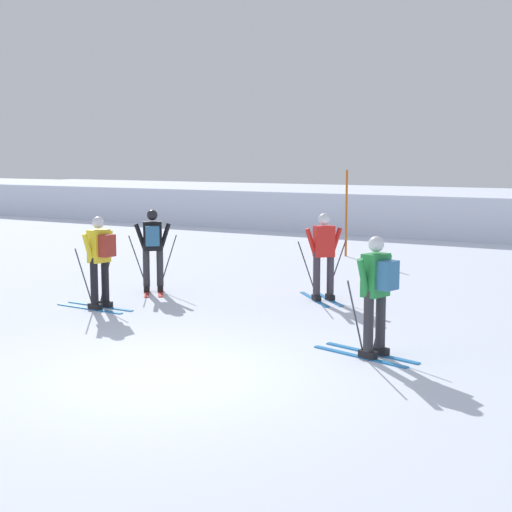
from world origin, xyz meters
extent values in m
plane|color=silver|center=(0.00, 0.00, 0.00)|extent=(120.00, 120.00, 0.00)
cube|color=#237AC6|center=(-3.89, 2.64, 0.01)|extent=(1.60, 0.16, 0.02)
cube|color=#237AC6|center=(-3.87, 2.92, 0.01)|extent=(1.60, 0.16, 0.02)
cube|color=black|center=(-3.74, 2.64, 0.07)|extent=(0.26, 0.13, 0.10)
cube|color=black|center=(-3.72, 2.92, 0.07)|extent=(0.26, 0.13, 0.10)
cylinder|color=black|center=(-3.74, 2.64, 0.55)|extent=(0.14, 0.14, 0.85)
cylinder|color=black|center=(-3.72, 2.92, 0.55)|extent=(0.14, 0.14, 0.85)
cube|color=yellow|center=(-3.73, 2.78, 1.17)|extent=(0.26, 0.39, 0.60)
cylinder|color=yellow|center=(-3.76, 2.53, 1.16)|extent=(0.10, 0.26, 0.55)
cylinder|color=yellow|center=(-3.74, 3.03, 1.16)|extent=(0.10, 0.26, 0.55)
sphere|color=silver|center=(-3.73, 2.78, 1.60)|extent=(0.22, 0.22, 0.22)
cylinder|color=#38383D|center=(-3.84, 2.50, 0.59)|extent=(0.04, 0.44, 1.18)
cylinder|color=#38383D|center=(-3.82, 3.06, 0.59)|extent=(0.04, 0.44, 1.18)
cube|color=maroon|center=(-3.52, 2.77, 1.19)|extent=(0.19, 0.29, 0.40)
cube|color=#237AC6|center=(1.71, 2.07, 0.01)|extent=(1.57, 0.49, 0.02)
cube|color=#237AC6|center=(1.78, 2.35, 0.01)|extent=(1.57, 0.49, 0.02)
cube|color=black|center=(1.86, 2.04, 0.07)|extent=(0.28, 0.18, 0.10)
cube|color=black|center=(1.93, 2.31, 0.07)|extent=(0.28, 0.18, 0.10)
cylinder|color=#2D2D33|center=(1.86, 2.04, 0.55)|extent=(0.14, 0.14, 0.85)
cylinder|color=#2D2D33|center=(1.93, 2.31, 0.55)|extent=(0.14, 0.14, 0.85)
cube|color=#23843D|center=(1.89, 2.17, 1.17)|extent=(0.33, 0.43, 0.60)
cylinder|color=#23843D|center=(1.81, 1.93, 1.16)|extent=(0.15, 0.27, 0.55)
cylinder|color=#23843D|center=(1.94, 2.42, 1.16)|extent=(0.15, 0.27, 0.55)
sphere|color=silver|center=(1.89, 2.17, 1.60)|extent=(0.22, 0.22, 0.22)
cylinder|color=#38383D|center=(1.72, 1.91, 0.57)|extent=(0.13, 0.41, 1.15)
cylinder|color=#38383D|center=(1.87, 2.48, 0.57)|extent=(0.13, 0.41, 1.15)
cube|color=teal|center=(2.10, 2.12, 1.19)|extent=(0.24, 0.32, 0.40)
cube|color=#237AC6|center=(-0.73, 5.59, 0.01)|extent=(1.19, 1.20, 0.02)
cube|color=#237AC6|center=(-0.53, 5.79, 0.01)|extent=(1.19, 1.20, 0.02)
cube|color=black|center=(-0.63, 5.48, 0.07)|extent=(0.27, 0.27, 0.10)
cube|color=black|center=(-0.43, 5.68, 0.07)|extent=(0.27, 0.27, 0.10)
cylinder|color=#38333D|center=(-0.63, 5.48, 0.55)|extent=(0.14, 0.14, 0.85)
cylinder|color=#38333D|center=(-0.43, 5.68, 0.55)|extent=(0.14, 0.14, 0.85)
cube|color=red|center=(-0.53, 5.58, 1.17)|extent=(0.44, 0.44, 0.60)
cylinder|color=red|center=(-0.72, 5.42, 1.16)|extent=(0.25, 0.24, 0.55)
cylinder|color=red|center=(-0.36, 5.77, 1.16)|extent=(0.25, 0.24, 0.55)
sphere|color=silver|center=(-0.53, 5.58, 1.60)|extent=(0.22, 0.22, 0.22)
cylinder|color=#38383D|center=(-0.80, 5.45, 0.58)|extent=(0.33, 0.32, 1.18)
cylinder|color=#38383D|center=(-0.39, 5.85, 0.58)|extent=(0.33, 0.32, 1.18)
cube|color=red|center=(-4.18, 4.70, 0.01)|extent=(1.06, 1.31, 0.02)
cube|color=red|center=(-3.96, 4.87, 0.01)|extent=(1.06, 1.31, 0.02)
cube|color=black|center=(-4.09, 4.58, 0.07)|extent=(0.25, 0.28, 0.10)
cube|color=black|center=(-3.87, 4.75, 0.07)|extent=(0.25, 0.28, 0.10)
cylinder|color=#2D2D33|center=(-4.09, 4.58, 0.55)|extent=(0.14, 0.14, 0.85)
cylinder|color=#2D2D33|center=(-3.87, 4.75, 0.55)|extent=(0.14, 0.14, 0.85)
cube|color=black|center=(-3.98, 4.67, 1.17)|extent=(0.45, 0.42, 0.60)
cylinder|color=black|center=(-4.19, 4.53, 1.16)|extent=(0.26, 0.23, 0.55)
cylinder|color=black|center=(-3.80, 4.84, 1.16)|extent=(0.26, 0.23, 0.55)
sphere|color=black|center=(-3.98, 4.67, 1.60)|extent=(0.22, 0.22, 0.22)
cylinder|color=#38383D|center=(-4.28, 4.56, 0.59)|extent=(0.33, 0.27, 1.18)
cylinder|color=#38383D|center=(-3.80, 4.93, 0.59)|extent=(0.33, 0.27, 1.18)
cube|color=teal|center=(-3.85, 4.50, 1.19)|extent=(0.33, 0.31, 0.40)
cylinder|color=#C65614|center=(-2.84, 11.88, 1.21)|extent=(0.06, 0.06, 2.42)
camera|label=1|loc=(5.73, -7.56, 2.81)|focal=53.12mm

